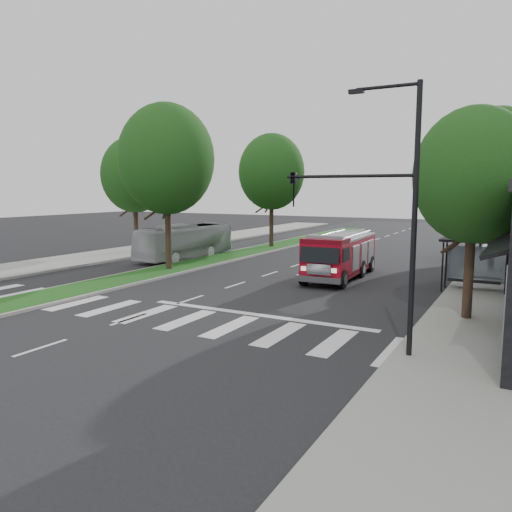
{
  "coord_description": "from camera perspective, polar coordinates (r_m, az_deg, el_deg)",
  "views": [
    {
      "loc": [
        13.36,
        -18.16,
        5.0
      ],
      "look_at": [
        1.85,
        2.89,
        1.8
      ],
      "focal_mm": 35.0,
      "sensor_mm": 36.0,
      "label": 1
    }
  ],
  "objects": [
    {
      "name": "ground",
      "position": [
        23.09,
        -7.52,
        -4.97
      ],
      "size": [
        140.0,
        140.0,
        0.0
      ],
      "primitive_type": "plane",
      "color": "black",
      "rests_on": "ground"
    },
    {
      "name": "sidewalk_right",
      "position": [
        28.6,
        26.54,
        -3.13
      ],
      "size": [
        5.0,
        80.0,
        0.15
      ],
      "primitive_type": "cube",
      "color": "gray",
      "rests_on": "ground"
    },
    {
      "name": "sidewalk_left",
      "position": [
        39.91,
        -15.9,
        0.22
      ],
      "size": [
        5.0,
        80.0,
        0.15
      ],
      "primitive_type": "cube",
      "color": "gray",
      "rests_on": "ground"
    },
    {
      "name": "median",
      "position": [
        41.31,
        0.5,
        0.75
      ],
      "size": [
        3.0,
        50.0,
        0.15
      ],
      "color": "gray",
      "rests_on": "ground"
    },
    {
      "name": "bus_shelter",
      "position": [
        26.56,
        23.83,
        0.55
      ],
      "size": [
        3.2,
        1.6,
        2.61
      ],
      "color": "black",
      "rests_on": "ground"
    },
    {
      "name": "tree_right_near",
      "position": [
        20.25,
        23.67,
        8.41
      ],
      "size": [
        4.4,
        4.4,
        8.05
      ],
      "color": "black",
      "rests_on": "ground"
    },
    {
      "name": "tree_right_mid",
      "position": [
        32.24,
        25.71,
        9.5
      ],
      "size": [
        5.6,
        5.6,
        9.72
      ],
      "color": "black",
      "rests_on": "ground"
    },
    {
      "name": "tree_right_far",
      "position": [
        42.21,
        26.42,
        7.95
      ],
      "size": [
        5.0,
        5.0,
        8.73
      ],
      "color": "black",
      "rests_on": "ground"
    },
    {
      "name": "tree_median_near",
      "position": [
        31.01,
        -10.2,
        10.83
      ],
      "size": [
        5.8,
        5.8,
        10.16
      ],
      "color": "black",
      "rests_on": "ground"
    },
    {
      "name": "tree_median_far",
      "position": [
        42.81,
        1.8,
        9.58
      ],
      "size": [
        5.6,
        5.6,
        9.72
      ],
      "color": "black",
      "rests_on": "ground"
    },
    {
      "name": "tree_left_mid",
      "position": [
        40.73,
        -13.71,
        9.02
      ],
      "size": [
        5.2,
        5.2,
        9.16
      ],
      "color": "black",
      "rests_on": "ground"
    },
    {
      "name": "streetlight_right_near",
      "position": [
        15.13,
        14.42,
        6.1
      ],
      "size": [
        4.08,
        0.22,
        8.0
      ],
      "color": "black",
      "rests_on": "ground"
    },
    {
      "name": "streetlight_right_far",
      "position": [
        38.28,
        24.31,
        6.15
      ],
      "size": [
        2.11,
        0.2,
        8.0
      ],
      "color": "black",
      "rests_on": "ground"
    },
    {
      "name": "fire_engine",
      "position": [
        28.6,
        9.61,
        0.01
      ],
      "size": [
        2.62,
        7.75,
        2.66
      ],
      "rotation": [
        0.0,
        0.0,
        0.04
      ],
      "color": "#5D050F",
      "rests_on": "ground"
    },
    {
      "name": "city_bus",
      "position": [
        36.71,
        -8.05,
        1.67
      ],
      "size": [
        2.41,
        9.09,
        2.51
      ],
      "primitive_type": "imported",
      "rotation": [
        0.0,
        0.0,
        -0.03
      ],
      "color": "#BBBBC0",
      "rests_on": "ground"
    }
  ]
}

